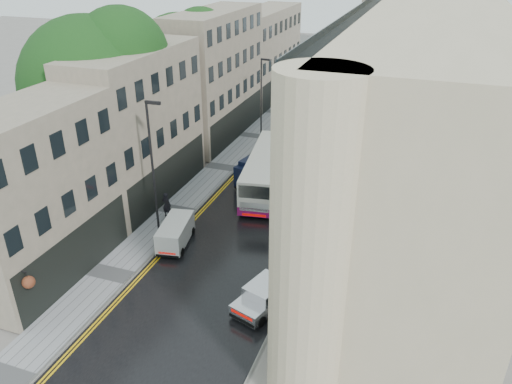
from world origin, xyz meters
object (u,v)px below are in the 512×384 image
Objects in this scene: cream_bus at (245,186)px; silver_hatchback at (237,302)px; lamp_post_far at (261,100)px; white_van at (158,243)px; tree_near at (93,107)px; navy_van at (239,173)px; pedestrian at (167,205)px; tree_far at (181,77)px; lamp_post_near at (153,169)px; white_lorry at (331,139)px.

cream_bus is 2.72× the size of silver_hatchback.
white_van is at bearing -84.72° from lamp_post_far.
tree_near is 2.95× the size of navy_van.
pedestrian is (-3.00, -6.42, -0.15)m from navy_van.
pedestrian is at bearing -148.67° from cream_bus.
navy_van is at bearing 128.62° from silver_hatchback.
lamp_post_far is at bearing 63.77° from tree_near.
tree_far is at bearing 140.51° from silver_hatchback.
tree_far is (0.30, 13.00, -0.72)m from tree_near.
silver_hatchback is at bearing -70.15° from lamp_post_far.
tree_near is 1.30× the size of cream_bus.
cream_bus is at bearing 10.05° from tree_near.
tree_near reaches higher than cream_bus.
tree_far reaches higher than lamp_post_near.
silver_hatchback is at bearing -39.35° from lamp_post_near.
tree_far is 16.94m from pedestrian.
tree_far is 21.42m from white_van.
silver_hatchback is 0.83× the size of navy_van.
tree_near is 19.92m from white_lorry.
silver_hatchback is (14.90, -9.78, -6.19)m from tree_near.
tree_near is 1.70× the size of white_lorry.
silver_hatchback is 15.30m from navy_van.
silver_hatchback is at bearing -80.73° from cream_bus.
pedestrian is at bearing -90.01° from lamp_post_far.
cream_bus is 5.89m from pedestrian.
white_van is at bearing 169.51° from silver_hatchback.
tree_far is 1.59× the size of lamp_post_far.
white_lorry is at bearing 64.42° from navy_van.
cream_bus reaches higher than navy_van.
tree_near reaches higher than navy_van.
tree_far is 1.17× the size of cream_bus.
silver_hatchback is at bearing -38.85° from white_van.
tree_near is 11.94m from white_van.
white_van is at bearing -84.82° from navy_van.
tree_near is 8.04m from lamp_post_near.
tree_far is at bearing 124.43° from cream_bus.
lamp_post_far is at bearing 150.83° from white_lorry.
white_van is at bearing -62.56° from lamp_post_near.
white_lorry is at bearing -3.99° from tree_far.
white_lorry reaches higher than pedestrian.
cream_bus is at bearing -118.16° from white_lorry.
pedestrian is 0.24× the size of lamp_post_far.
tree_far is at bearing 149.27° from navy_van.
tree_far is 17.94m from lamp_post_near.
pedestrian is (-1.72, 4.27, 0.22)m from white_van.
cream_bus is at bearing 60.87° from white_van.
navy_van is (-5.42, 14.30, 0.46)m from silver_hatchback.
pedestrian is (-8.72, -13.86, -1.10)m from white_lorry.
silver_hatchback is 0.44× the size of lamp_post_near.
white_van is 0.78× the size of navy_van.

